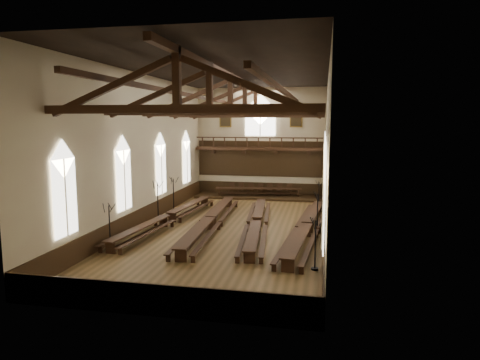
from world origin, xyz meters
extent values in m
plane|color=brown|center=(0.00, 0.00, 0.00)|extent=(26.00, 26.00, 0.00)
plane|color=beige|center=(0.00, 13.00, 5.00)|extent=(12.00, 0.00, 12.00)
plane|color=beige|center=(0.00, -13.00, 5.00)|extent=(12.00, 0.00, 12.00)
plane|color=beige|center=(-6.00, 0.00, 5.00)|extent=(0.00, 26.00, 26.00)
plane|color=beige|center=(6.00, 0.00, 5.00)|extent=(0.00, 26.00, 26.00)
plane|color=black|center=(0.00, 0.00, 10.00)|extent=(26.00, 26.00, 0.00)
cube|color=#301D0E|center=(0.00, 12.96, 0.60)|extent=(11.90, 0.08, 1.20)
cube|color=#301D0E|center=(0.00, -12.96, 0.60)|extent=(11.90, 0.08, 1.20)
cube|color=#301D0E|center=(-5.96, 0.00, 0.60)|extent=(0.08, 25.90, 1.20)
cube|color=#301D0E|center=(5.96, 0.00, 0.60)|extent=(0.08, 25.90, 1.20)
cube|color=silver|center=(-5.90, -9.00, 3.40)|extent=(0.05, 1.80, 3.60)
cube|color=silver|center=(-5.90, -9.00, 5.20)|extent=(0.05, 1.80, 1.80)
cylinder|color=beige|center=(-5.86, -9.00, 3.40)|extent=(0.08, 0.08, 3.60)
cube|color=silver|center=(-5.90, -3.00, 3.40)|extent=(0.05, 1.80, 3.60)
cube|color=silver|center=(-5.90, -3.00, 5.20)|extent=(0.05, 1.80, 1.80)
cylinder|color=beige|center=(-5.86, -3.00, 3.40)|extent=(0.08, 0.08, 3.60)
cube|color=silver|center=(-5.90, 3.00, 3.40)|extent=(0.05, 1.80, 3.60)
cube|color=silver|center=(-5.90, 3.00, 5.20)|extent=(0.05, 1.80, 1.80)
cylinder|color=beige|center=(-5.86, 3.00, 3.40)|extent=(0.08, 0.08, 3.60)
cube|color=silver|center=(-5.90, 9.00, 3.40)|extent=(0.05, 1.80, 3.60)
cube|color=silver|center=(-5.90, 9.00, 5.20)|extent=(0.05, 1.80, 1.80)
cylinder|color=beige|center=(-5.86, 9.00, 3.40)|extent=(0.08, 0.08, 3.60)
cube|color=silver|center=(5.90, -9.00, 3.40)|extent=(0.05, 1.80, 3.60)
cube|color=silver|center=(5.90, -9.00, 5.20)|extent=(0.05, 1.80, 1.80)
cylinder|color=beige|center=(5.86, -9.00, 3.40)|extent=(0.08, 0.08, 3.60)
cube|color=silver|center=(5.90, -3.00, 3.40)|extent=(0.05, 1.80, 3.60)
cube|color=silver|center=(5.90, -3.00, 5.20)|extent=(0.05, 1.80, 1.80)
cylinder|color=beige|center=(5.86, -3.00, 3.40)|extent=(0.08, 0.08, 3.60)
cube|color=silver|center=(5.90, 3.00, 3.40)|extent=(0.05, 1.80, 3.60)
cube|color=silver|center=(5.90, 3.00, 5.20)|extent=(0.05, 1.80, 1.80)
cylinder|color=beige|center=(5.86, 3.00, 3.40)|extent=(0.08, 0.08, 3.60)
cube|color=silver|center=(5.90, 9.00, 3.40)|extent=(0.05, 1.80, 3.60)
cube|color=silver|center=(5.90, 9.00, 5.20)|extent=(0.05, 1.80, 1.80)
cylinder|color=beige|center=(5.86, 9.00, 3.40)|extent=(0.08, 0.08, 3.60)
cube|color=white|center=(0.00, 12.90, 6.80)|extent=(2.80, 0.05, 2.40)
cube|color=white|center=(0.00, 12.90, 8.00)|extent=(2.80, 0.05, 2.80)
cylinder|color=beige|center=(0.00, 12.86, 6.80)|extent=(0.10, 0.10, 2.40)
cube|color=#341B10|center=(0.00, 12.35, 4.40)|extent=(11.80, 1.20, 0.20)
cube|color=#301D0E|center=(0.00, 12.94, 3.45)|extent=(11.80, 0.10, 3.30)
cube|color=#341B10|center=(0.00, 11.81, 5.45)|extent=(11.60, 0.12, 0.10)
cube|color=#341B10|center=(0.00, 11.81, 4.55)|extent=(11.60, 0.12, 0.10)
cube|color=#341B10|center=(-4.50, 12.75, 4.15)|extent=(0.35, 0.40, 0.50)
cube|color=#341B10|center=(-1.50, 12.75, 4.15)|extent=(0.35, 0.40, 0.50)
cube|color=#341B10|center=(1.50, 12.75, 4.15)|extent=(0.35, 0.40, 0.50)
cube|color=#341B10|center=(4.50, 12.75, 4.15)|extent=(0.35, 0.40, 0.50)
cube|color=brown|center=(-3.30, 12.91, 7.10)|extent=(1.15, 0.06, 1.45)
cube|color=black|center=(-3.30, 12.87, 7.10)|extent=(0.95, 0.04, 1.25)
cube|color=brown|center=(3.30, 12.91, 7.10)|extent=(1.15, 0.06, 1.45)
cube|color=black|center=(3.30, 12.87, 7.10)|extent=(0.95, 0.04, 1.25)
cube|color=#341B10|center=(0.00, -10.00, 7.40)|extent=(11.70, 0.35, 0.35)
cube|color=#341B10|center=(0.00, -10.00, 8.70)|extent=(0.30, 0.30, 2.40)
cube|color=#341B10|center=(-2.88, -10.00, 8.30)|extent=(5.44, 0.26, 2.40)
cube|color=#341B10|center=(2.88, -10.00, 8.30)|extent=(5.44, 0.26, 2.40)
cube|color=#341B10|center=(0.00, -5.00, 7.40)|extent=(11.70, 0.35, 0.35)
cube|color=#341B10|center=(0.00, -5.00, 8.70)|extent=(0.30, 0.30, 2.40)
cube|color=#341B10|center=(-2.88, -5.00, 8.30)|extent=(5.44, 0.26, 2.40)
cube|color=#341B10|center=(2.88, -5.00, 8.30)|extent=(5.44, 0.26, 2.40)
cube|color=#341B10|center=(0.00, 0.00, 7.40)|extent=(11.70, 0.35, 0.35)
cube|color=#341B10|center=(0.00, 0.00, 8.70)|extent=(0.30, 0.30, 2.40)
cube|color=#341B10|center=(-2.88, 0.00, 8.30)|extent=(5.44, 0.26, 2.40)
cube|color=#341B10|center=(2.88, 0.00, 8.30)|extent=(5.44, 0.26, 2.40)
cube|color=#341B10|center=(0.00, 5.00, 7.40)|extent=(11.70, 0.35, 0.35)
cube|color=#341B10|center=(0.00, 5.00, 8.70)|extent=(0.30, 0.30, 2.40)
cube|color=#341B10|center=(-2.88, 5.00, 8.30)|extent=(5.44, 0.26, 2.40)
cube|color=#341B10|center=(2.88, 5.00, 8.30)|extent=(5.44, 0.26, 2.40)
cube|color=#341B10|center=(0.00, 10.00, 7.40)|extent=(11.70, 0.35, 0.35)
cube|color=#341B10|center=(0.00, 10.00, 8.70)|extent=(0.30, 0.30, 2.40)
cube|color=#341B10|center=(-2.88, 10.00, 8.30)|extent=(5.44, 0.26, 2.40)
cube|color=#341B10|center=(2.88, 10.00, 8.30)|extent=(5.44, 0.26, 2.40)
cube|color=#341B10|center=(-3.36, 0.00, 8.70)|extent=(0.25, 25.70, 0.25)
cube|color=#341B10|center=(3.36, 0.00, 8.70)|extent=(0.25, 25.70, 0.25)
cube|color=#341B10|center=(0.00, 0.00, 9.70)|extent=(0.30, 25.70, 0.30)
cube|color=#341B10|center=(-4.36, -3.50, 0.69)|extent=(1.34, 6.81, 0.08)
cube|color=#341B10|center=(-4.36, -6.55, 0.32)|extent=(0.58, 0.13, 0.65)
cube|color=#341B10|center=(-4.36, -0.45, 0.32)|extent=(0.58, 0.13, 0.65)
cube|color=#341B10|center=(-4.36, -3.50, 0.24)|extent=(0.66, 5.98, 0.08)
cube|color=#341B10|center=(-4.96, -3.44, 0.41)|extent=(0.93, 6.77, 0.06)
cube|color=#341B10|center=(-4.96, -6.54, 0.19)|extent=(0.22, 0.09, 0.38)
cube|color=#341B10|center=(-4.96, -0.35, 0.19)|extent=(0.22, 0.09, 0.38)
cube|color=#341B10|center=(-3.76, -3.56, 0.41)|extent=(0.93, 6.77, 0.06)
cube|color=#341B10|center=(-3.76, -6.66, 0.19)|extent=(0.22, 0.09, 0.38)
cube|color=#341B10|center=(-3.76, -0.46, 0.19)|extent=(0.22, 0.09, 0.38)
cube|color=#341B10|center=(-4.36, 3.90, 0.69)|extent=(1.34, 6.81, 0.08)
cube|color=#341B10|center=(-4.36, 0.85, 0.32)|extent=(0.58, 0.13, 0.65)
cube|color=#341B10|center=(-4.36, 6.95, 0.32)|extent=(0.58, 0.13, 0.65)
cube|color=#341B10|center=(-4.36, 3.90, 0.24)|extent=(0.66, 5.98, 0.08)
cube|color=#341B10|center=(-4.96, 3.96, 0.41)|extent=(0.93, 6.77, 0.06)
cube|color=#341B10|center=(-4.96, 0.86, 0.19)|extent=(0.22, 0.09, 0.38)
cube|color=#341B10|center=(-4.96, 7.05, 0.19)|extent=(0.22, 0.09, 0.38)
cube|color=#341B10|center=(-3.76, 3.84, 0.41)|extent=(0.93, 6.77, 0.06)
cube|color=#341B10|center=(-3.76, 0.74, 0.19)|extent=(0.22, 0.09, 0.38)
cube|color=#341B10|center=(-3.76, 6.94, 0.19)|extent=(0.22, 0.09, 0.38)
cube|color=#341B10|center=(-1.34, -3.91, 0.73)|extent=(1.08, 7.19, 0.08)
cube|color=#341B10|center=(-1.34, -7.13, 0.34)|extent=(0.61, 0.11, 0.69)
cube|color=#341B10|center=(-1.34, -0.68, 0.34)|extent=(0.61, 0.11, 0.69)
cube|color=#341B10|center=(-1.34, -3.91, 0.26)|extent=(0.40, 6.34, 0.08)
cube|color=#341B10|center=(-1.97, -3.94, 0.43)|extent=(0.65, 7.17, 0.06)
cube|color=#341B10|center=(-1.97, -7.21, 0.20)|extent=(0.23, 0.08, 0.40)
cube|color=#341B10|center=(-1.97, -0.66, 0.20)|extent=(0.23, 0.08, 0.40)
cube|color=#341B10|center=(-0.71, -3.87, 0.43)|extent=(0.65, 7.17, 0.06)
cube|color=#341B10|center=(-0.71, -7.15, 0.20)|extent=(0.23, 0.08, 0.40)
cube|color=#341B10|center=(-0.71, -0.60, 0.20)|extent=(0.23, 0.08, 0.40)
cube|color=#341B10|center=(-1.34, 3.49, 0.73)|extent=(1.08, 7.19, 0.08)
cube|color=#341B10|center=(-1.34, 0.27, 0.34)|extent=(0.61, 0.11, 0.69)
cube|color=#341B10|center=(-1.34, 6.72, 0.34)|extent=(0.61, 0.11, 0.69)
cube|color=#341B10|center=(-1.34, 3.49, 0.26)|extent=(0.40, 6.34, 0.08)
cube|color=#341B10|center=(-1.97, 3.46, 0.43)|extent=(0.65, 7.17, 0.06)
cube|color=#341B10|center=(-1.97, 0.19, 0.20)|extent=(0.23, 0.08, 0.40)
cube|color=#341B10|center=(-1.97, 6.74, 0.20)|extent=(0.23, 0.08, 0.40)
cube|color=#341B10|center=(-0.71, 3.53, 0.43)|extent=(0.65, 7.17, 0.06)
cube|color=#341B10|center=(-0.71, 0.25, 0.20)|extent=(0.23, 0.08, 0.40)
cube|color=#341B10|center=(-0.71, 6.80, 0.20)|extent=(0.23, 0.08, 0.40)
cube|color=#341B10|center=(1.68, -3.72, 0.67)|extent=(1.32, 6.63, 0.08)
cube|color=#341B10|center=(1.68, -6.69, 0.32)|extent=(0.57, 0.13, 0.63)
cube|color=#341B10|center=(1.68, -0.75, 0.32)|extent=(0.57, 0.13, 0.63)
cube|color=#341B10|center=(1.68, -3.72, 0.24)|extent=(0.66, 5.82, 0.08)
cube|color=#341B10|center=(1.10, -3.78, 0.40)|extent=(0.93, 6.59, 0.06)
cube|color=#341B10|center=(1.10, -6.80, 0.18)|extent=(0.22, 0.09, 0.37)
cube|color=#341B10|center=(1.10, -0.76, 0.18)|extent=(0.22, 0.09, 0.37)
cube|color=#341B10|center=(2.26, -3.66, 0.40)|extent=(0.93, 6.59, 0.06)
cube|color=#341B10|center=(2.26, -6.68, 0.18)|extent=(0.22, 0.09, 0.37)
cube|color=#341B10|center=(2.26, -0.64, 0.18)|extent=(0.22, 0.09, 0.37)
cube|color=#341B10|center=(1.68, 3.68, 0.67)|extent=(1.32, 6.63, 0.08)
cube|color=#341B10|center=(1.68, 0.71, 0.32)|extent=(0.57, 0.13, 0.63)
cube|color=#341B10|center=(1.68, 6.65, 0.32)|extent=(0.57, 0.13, 0.63)
cube|color=#341B10|center=(1.68, 3.68, 0.24)|extent=(0.66, 5.82, 0.08)
cube|color=#341B10|center=(1.10, 3.62, 0.40)|extent=(0.93, 6.59, 0.06)
cube|color=#341B10|center=(1.10, 0.60, 0.18)|extent=(0.22, 0.09, 0.37)
cube|color=#341B10|center=(1.10, 6.64, 0.18)|extent=(0.22, 0.09, 0.37)
cube|color=#341B10|center=(2.26, 3.74, 0.40)|extent=(0.93, 6.59, 0.06)
cube|color=#341B10|center=(2.26, 0.72, 0.18)|extent=(0.22, 0.09, 0.37)
cube|color=#341B10|center=(2.26, 6.76, 0.18)|extent=(0.22, 0.09, 0.37)
cube|color=#341B10|center=(4.96, -4.39, 0.72)|extent=(1.32, 7.16, 0.08)
cube|color=#341B10|center=(4.96, -7.60, 0.34)|extent=(0.61, 0.13, 0.68)
cube|color=#341B10|center=(4.96, -1.19, 0.34)|extent=(0.61, 0.13, 0.68)
cube|color=#341B10|center=(4.96, -4.39, 0.25)|extent=(0.62, 6.29, 0.08)
cube|color=#341B10|center=(4.33, -4.34, 0.43)|extent=(0.90, 7.12, 0.06)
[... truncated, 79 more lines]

